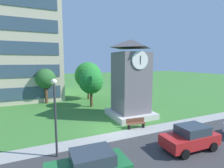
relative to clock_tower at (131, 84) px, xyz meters
The scene contains 12 objects.
ground_plane 5.76m from the clock_tower, 146.11° to the right, with size 160.00×160.00×0.00m, color #3D7A33.
street_asphalt 9.93m from the clock_tower, 113.31° to the right, with size 120.00×7.20×0.01m, color #38383A.
kerb_strip 6.60m from the clock_tower, 131.92° to the right, with size 120.00×1.60×0.01m, color #9E9E99.
office_building 23.00m from the clock_tower, 127.45° to the left, with size 16.68×14.01×16.00m.
clock_tower is the anchor object (origin of this frame).
park_bench 4.74m from the clock_tower, 111.94° to the right, with size 1.85×0.70×0.88m.
street_lamp 10.11m from the clock_tower, 148.20° to the right, with size 0.36×0.36×5.06m.
tree_near_tower 10.89m from the clock_tower, 98.92° to the left, with size 4.30×4.30×6.07m.
tree_streetside 6.52m from the clock_tower, 114.54° to the left, with size 3.34×3.34×5.14m.
tree_by_building 13.36m from the clock_tower, 127.78° to the left, with size 2.86×2.86×5.13m.
parked_car_green 11.72m from the clock_tower, 130.72° to the right, with size 4.19×2.14×1.69m.
parked_car_red 8.62m from the clock_tower, 89.65° to the right, with size 4.09×2.05×1.69m.
Camera 1 is at (-6.03, -13.94, 6.07)m, focal length 27.83 mm.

